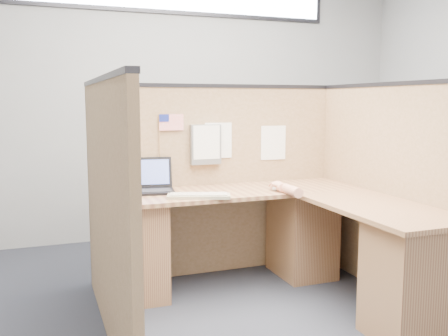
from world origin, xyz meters
name	(u,v)px	position (x,y,z in m)	size (l,w,h in m)	color
floor	(271,318)	(0.00, 0.00, 0.00)	(5.00, 5.00, 0.00)	#1F232C
wall_back	(177,101)	(0.00, 2.25, 1.40)	(5.00, 5.00, 0.00)	#96989B
cubicle_partitions	(246,191)	(0.00, 0.43, 0.77)	(2.06, 1.83, 1.53)	brown
l_desk	(277,245)	(0.18, 0.29, 0.39)	(1.95, 1.75, 0.73)	brown
laptop	(149,183)	(-0.60, 0.84, 0.79)	(0.37, 0.37, 0.24)	black
keyboard	(199,196)	(-0.33, 0.48, 0.74)	(0.46, 0.28, 0.03)	gray
mouse	(277,188)	(0.30, 0.53, 0.75)	(0.11, 0.07, 0.04)	silver
hand_forearm	(287,189)	(0.31, 0.39, 0.77)	(0.11, 0.38, 0.08)	tan
blue_poster	(119,118)	(-0.79, 0.97, 1.27)	(0.20, 0.00, 0.26)	navy
american_flag	(169,124)	(-0.42, 0.96, 1.22)	(0.19, 0.01, 0.33)	olive
file_holder	(206,144)	(-0.13, 0.94, 1.06)	(0.24, 0.05, 0.31)	slate
paper_left	(218,140)	(-0.01, 0.97, 1.08)	(0.22, 0.00, 0.28)	white
paper_right	(273,143)	(0.48, 0.97, 1.05)	(0.22, 0.00, 0.28)	white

